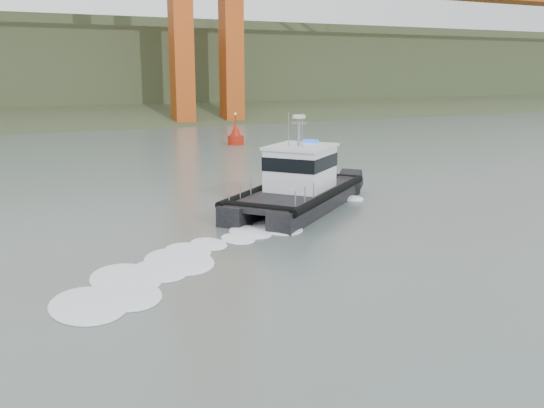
{
  "coord_description": "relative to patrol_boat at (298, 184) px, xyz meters",
  "views": [
    {
      "loc": [
        -10.93,
        -13.74,
        8.09
      ],
      "look_at": [
        0.48,
        9.32,
        2.4
      ],
      "focal_mm": 40.0,
      "sensor_mm": 36.0,
      "label": 1
    }
  ],
  "objects": [
    {
      "name": "patrol_boat",
      "position": [
        0.0,
        0.0,
        0.0
      ],
      "size": [
        11.92,
        10.74,
        5.74
      ],
      "rotation": [
        0.0,
        0.0,
        -0.9
      ],
      "color": "black",
      "rests_on": "ground"
    },
    {
      "name": "ground",
      "position": [
        -6.22,
        -17.42,
        -1.44
      ],
      "size": [
        400.0,
        400.0,
        0.0
      ],
      "primitive_type": "plane",
      "color": "#4F5E57",
      "rests_on": "ground"
    },
    {
      "name": "headlands",
      "position": [
        -6.22,
        108.08,
        5.61
      ],
      "size": [
        500.0,
        105.36,
        27.12
      ],
      "color": "#334326",
      "rests_on": "ground"
    },
    {
      "name": "nav_buoy",
      "position": [
        9.08,
        30.97,
        -0.45
      ],
      "size": [
        1.8,
        1.8,
        3.75
      ],
      "color": "#A51C0B",
      "rests_on": "ground"
    }
  ]
}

